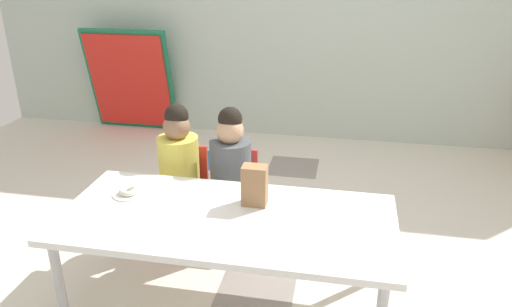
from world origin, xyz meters
The scene contains 9 objects.
ground_plane centered at (0.00, 0.00, -0.01)m, with size 6.56×4.40×0.02m.
back_wall centered at (0.00, 2.20, 1.34)m, with size 6.56×0.10×2.67m, color #B2C1B7.
craft_table centered at (-0.13, -0.53, 0.50)m, with size 1.71×0.80×0.55m.
seated_child_near_camera centered at (-0.60, 0.10, 0.55)m, with size 0.34×0.34×0.92m.
seated_child_middle_seat centered at (-0.26, 0.10, 0.55)m, with size 0.32×0.31×0.92m.
folded_activity_table centered at (-1.80, 2.00, 0.54)m, with size 0.90×0.29×1.09m.
paper_bag_brown centered at (-0.01, -0.37, 0.66)m, with size 0.13×0.09×0.22m, color #9E754C.
paper_plate_near_edge centered at (-0.71, -0.40, 0.55)m, with size 0.18×0.18×0.01m, color white.
donut_powdered_on_plate centered at (-0.71, -0.40, 0.57)m, with size 0.11×0.11×0.03m, color white.
Camera 1 is at (0.43, -2.61, 1.79)m, focal length 34.12 mm.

